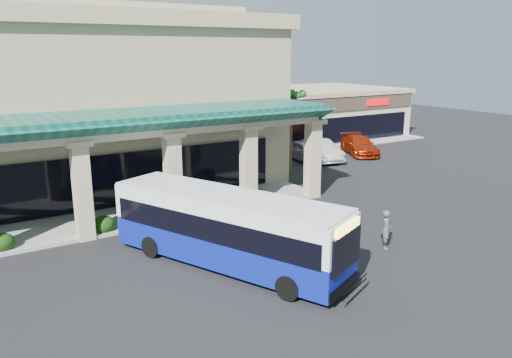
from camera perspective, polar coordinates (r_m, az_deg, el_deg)
ground at (r=23.45m, az=2.58°, el=-7.26°), size 110.00×110.00×0.00m
main_building at (r=34.36m, az=-24.63°, el=8.14°), size 30.80×14.80×11.35m
arcade at (r=25.80m, az=-21.21°, el=0.42°), size 30.00×6.20×5.70m
strip_mall at (r=52.16m, az=4.12°, el=7.52°), size 22.50×12.50×4.90m
palm_0 at (r=36.08m, az=3.96°, el=5.83°), size 2.40×2.40×6.60m
palm_1 at (r=39.14m, az=2.58°, el=5.93°), size 2.40×2.40×5.80m
broadleaf_tree at (r=42.42m, az=-3.51°, el=5.89°), size 2.60×2.60×4.81m
transit_bus at (r=20.51m, az=-3.35°, el=-5.90°), size 6.83×11.12×3.08m
pedestrian at (r=23.28m, az=14.67°, el=-5.57°), size 0.73×0.77×1.77m
car_silver at (r=40.61m, az=5.75°, el=3.21°), size 2.38×5.00×1.65m
car_white at (r=41.00m, az=7.33°, el=3.30°), size 2.64×5.39×1.70m
car_red at (r=44.03m, az=11.72°, el=3.80°), size 4.26×5.87×1.58m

